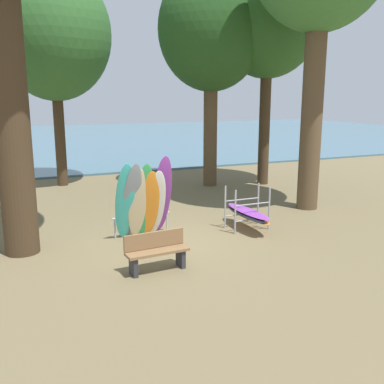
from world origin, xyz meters
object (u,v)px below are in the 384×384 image
object	(u,v)px
tree_mid_behind	(53,35)
tree_deep_back	(211,31)
leaning_board_pile	(144,201)
board_storage_rack	(247,213)
tree_far_left_back	(268,15)
park_bench	(156,251)

from	to	relation	value
tree_mid_behind	tree_deep_back	world-z (taller)	tree_deep_back
leaning_board_pile	board_storage_rack	distance (m)	3.04
tree_far_left_back	tree_deep_back	size ratio (longest dim) A/B	1.08
tree_mid_behind	leaning_board_pile	distance (m)	9.78
tree_mid_behind	board_storage_rack	bearing A→B (deg)	-64.85
tree_deep_back	board_storage_rack	size ratio (longest dim) A/B	4.15
tree_deep_back	park_bench	bearing A→B (deg)	-122.56
tree_mid_behind	park_bench	distance (m)	12.00
tree_deep_back	park_bench	distance (m)	11.23
board_storage_rack	park_bench	size ratio (longest dim) A/B	1.49
tree_far_left_back	leaning_board_pile	size ratio (longest dim) A/B	4.22
tree_mid_behind	tree_far_left_back	bearing A→B (deg)	-21.12
board_storage_rack	park_bench	bearing A→B (deg)	-150.54
leaning_board_pile	board_storage_rack	bearing A→B (deg)	-7.23
tree_mid_behind	leaning_board_pile	size ratio (longest dim) A/B	3.91
tree_far_left_back	tree_deep_back	xyz separation A→B (m)	(-2.23, 0.65, -0.62)
tree_far_left_back	leaning_board_pile	world-z (taller)	tree_far_left_back
leaning_board_pile	park_bench	distance (m)	2.40
tree_far_left_back	park_bench	bearing A→B (deg)	-134.84
tree_mid_behind	board_storage_rack	world-z (taller)	tree_mid_behind
tree_far_left_back	board_storage_rack	bearing A→B (deg)	-125.92
tree_mid_behind	tree_deep_back	distance (m)	6.32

